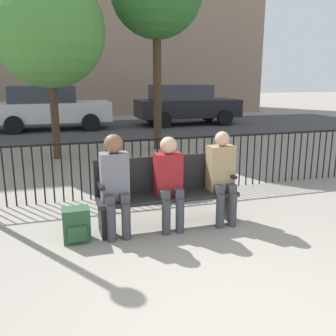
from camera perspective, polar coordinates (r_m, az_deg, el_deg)
name	(u,v)px	position (r m, az deg, el deg)	size (l,w,h in m)	color
park_bench	(166,189)	(4.92, -0.28, -3.22)	(1.84, 0.45, 0.92)	black
seated_person_0	(115,179)	(4.59, -8.07, -1.73)	(0.34, 0.39, 1.27)	#3D3D42
seated_person_1	(169,178)	(4.75, 0.16, -1.57)	(0.34, 0.39, 1.21)	#3D3D42
seated_person_2	(222,173)	(5.01, 8.21, -0.78)	(0.34, 0.39, 1.24)	#3D3D42
backpack	(76,225)	(4.65, -13.78, -8.46)	(0.32, 0.28, 0.41)	#284C2D
fence_railing	(141,162)	(6.18, -4.12, 0.88)	(9.01, 0.03, 0.95)	black
tree_0	(49,31)	(9.36, -17.72, 19.32)	(2.57, 2.57, 4.23)	#422D1E
street_surface	(92,130)	(14.29, -11.54, 5.70)	(24.00, 6.00, 0.01)	#3D3D3F
parked_car_0	(50,107)	(14.70, -17.59, 8.85)	(4.20, 1.94, 1.62)	silver
parked_car_1	(185,104)	(15.65, 2.68, 9.72)	(4.20, 1.94, 1.62)	black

